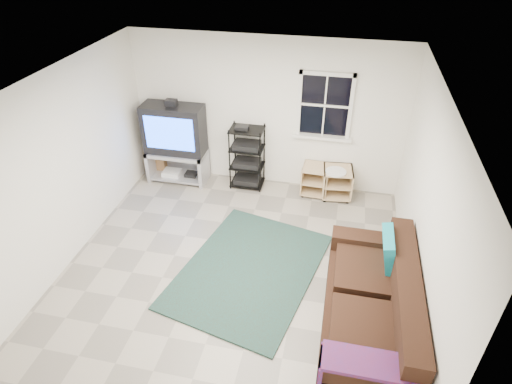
% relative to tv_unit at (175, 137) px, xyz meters
% --- Properties ---
extents(room, '(4.60, 4.62, 4.60)m').
position_rel_tv_unit_xyz_m(room, '(2.52, 0.25, 0.63)').
color(room, gray).
rests_on(room, ground).
extents(tv_unit, '(1.05, 0.53, 1.54)m').
position_rel_tv_unit_xyz_m(tv_unit, '(0.00, 0.00, 0.00)').
color(tv_unit, '#A7A7AF').
rests_on(tv_unit, ground).
extents(av_rack, '(0.57, 0.42, 1.14)m').
position_rel_tv_unit_xyz_m(av_rack, '(1.27, 0.06, -0.35)').
color(av_rack, black).
rests_on(av_rack, ground).
extents(side_table_left, '(0.47, 0.47, 0.53)m').
position_rel_tv_unit_xyz_m(side_table_left, '(2.48, 0.08, -0.57)').
color(side_table_left, tan).
rests_on(side_table_left, ground).
extents(side_table_right, '(0.53, 0.54, 0.56)m').
position_rel_tv_unit_xyz_m(side_table_right, '(2.85, 0.05, -0.53)').
color(side_table_right, tan).
rests_on(side_table_right, ground).
extents(sofa, '(0.98, 2.20, 1.01)m').
position_rel_tv_unit_xyz_m(sofa, '(3.40, -2.78, -0.49)').
color(sofa, black).
rests_on(sofa, ground).
extents(shag_rug, '(2.17, 2.65, 0.03)m').
position_rel_tv_unit_xyz_m(shag_rug, '(1.80, -2.08, -0.83)').
color(shag_rug, black).
rests_on(shag_rug, ground).
extents(paper_bag, '(0.33, 0.23, 0.44)m').
position_rel_tv_unit_xyz_m(paper_bag, '(-0.47, 0.13, -0.63)').
color(paper_bag, '#9C7646').
rests_on(paper_bag, ground).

